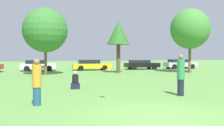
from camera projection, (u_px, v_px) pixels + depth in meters
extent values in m
plane|color=#5B8E42|center=(159.00, 116.00, 7.81)|extent=(120.00, 120.00, 0.00)
cylinder|color=navy|center=(37.00, 96.00, 9.37)|extent=(0.29, 0.29, 0.70)
cylinder|color=#BF8C26|center=(37.00, 76.00, 9.34)|extent=(0.35, 0.35, 0.85)
sphere|color=#8C6647|center=(37.00, 62.00, 9.32)|extent=(0.23, 0.23, 0.23)
cylinder|color=#191E33|center=(181.00, 88.00, 11.56)|extent=(0.30, 0.30, 0.76)
cylinder|color=#337F4C|center=(181.00, 69.00, 11.52)|extent=(0.35, 0.35, 0.93)
sphere|color=#8C6647|center=(181.00, 57.00, 11.50)|extent=(0.23, 0.23, 0.23)
cylinder|color=orange|center=(108.00, 70.00, 10.36)|extent=(0.25, 0.25, 0.08)
cube|color=#191E33|center=(75.00, 86.00, 13.81)|extent=(0.46, 0.39, 0.31)
cylinder|color=black|center=(75.00, 79.00, 13.79)|extent=(0.35, 0.35, 0.48)
sphere|color=tan|center=(75.00, 73.00, 13.78)|extent=(0.23, 0.23, 0.23)
cylinder|color=brown|center=(46.00, 59.00, 22.86)|extent=(0.24, 0.24, 2.99)
sphere|color=#33702D|center=(45.00, 30.00, 22.76)|extent=(4.08, 4.08, 4.08)
cylinder|color=brown|center=(118.00, 59.00, 25.24)|extent=(0.39, 0.39, 2.88)
cone|color=#286023|center=(118.00, 33.00, 25.14)|extent=(2.34, 2.34, 2.34)
cylinder|color=brown|center=(190.00, 56.00, 25.65)|extent=(0.27, 0.27, 3.41)
ellipsoid|color=#3D7F33|center=(190.00, 29.00, 25.55)|extent=(3.99, 3.99, 4.12)
cube|color=silver|center=(39.00, 66.00, 28.37)|extent=(3.90, 1.99, 0.56)
cube|color=black|center=(36.00, 62.00, 28.29)|extent=(2.16, 1.71, 0.40)
cylinder|color=black|center=(49.00, 68.00, 29.56)|extent=(0.63, 0.23, 0.63)
cylinder|color=black|center=(49.00, 68.00, 27.76)|extent=(0.63, 0.23, 0.63)
cylinder|color=black|center=(28.00, 68.00, 29.00)|extent=(0.63, 0.23, 0.63)
cylinder|color=black|center=(27.00, 69.00, 27.20)|extent=(0.63, 0.23, 0.63)
cube|color=gold|center=(92.00, 66.00, 29.68)|extent=(4.54, 2.00, 0.54)
cube|color=black|center=(89.00, 62.00, 29.58)|extent=(2.52, 1.71, 0.44)
cylinder|color=black|center=(102.00, 67.00, 30.91)|extent=(0.61, 0.21, 0.61)
cylinder|color=black|center=(105.00, 68.00, 29.11)|extent=(0.61, 0.21, 0.61)
cylinder|color=black|center=(79.00, 67.00, 30.25)|extent=(0.61, 0.21, 0.61)
cylinder|color=black|center=(81.00, 68.00, 28.46)|extent=(0.61, 0.21, 0.61)
cube|color=black|center=(142.00, 65.00, 31.33)|extent=(4.30, 1.97, 0.52)
cube|color=black|center=(139.00, 61.00, 31.24)|extent=(2.39, 1.69, 0.37)
cylinder|color=black|center=(149.00, 66.00, 32.53)|extent=(0.65, 0.21, 0.64)
cylinder|color=black|center=(154.00, 67.00, 30.76)|extent=(0.65, 0.21, 0.64)
cylinder|color=black|center=(130.00, 66.00, 31.91)|extent=(0.65, 0.21, 0.64)
cylinder|color=black|center=(134.00, 67.00, 30.14)|extent=(0.65, 0.21, 0.64)
cube|color=#B2B2B7|center=(180.00, 64.00, 32.86)|extent=(4.19, 1.85, 0.58)
cube|color=black|center=(178.00, 61.00, 32.77)|extent=(2.32, 1.58, 0.37)
cylinder|color=black|center=(186.00, 66.00, 34.00)|extent=(0.62, 0.23, 0.61)
cylinder|color=black|center=(192.00, 66.00, 32.34)|extent=(0.62, 0.23, 0.61)
cylinder|color=black|center=(168.00, 66.00, 33.40)|extent=(0.62, 0.23, 0.61)
cylinder|color=black|center=(174.00, 67.00, 31.74)|extent=(0.62, 0.23, 0.61)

